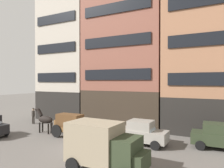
{
  "coord_description": "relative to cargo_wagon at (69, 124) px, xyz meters",
  "views": [
    {
      "loc": [
        8.76,
        -12.49,
        4.83
      ],
      "look_at": [
        1.11,
        1.88,
        4.62
      ],
      "focal_mm": 33.22,
      "sensor_mm": 36.0,
      "label": 1
    }
  ],
  "objects": [
    {
      "name": "ground_plane",
      "position": [
        2.96,
        -1.62,
        -1.15
      ],
      "size": [
        120.0,
        120.0,
        0.0
      ],
      "primitive_type": "plane",
      "color": "#605B56"
    },
    {
      "name": "cargo_wagon",
      "position": [
        0.0,
        0.0,
        0.0
      ],
      "size": [
        2.9,
        1.51,
        1.98
      ],
      "color": "brown",
      "rests_on": "ground_plane"
    },
    {
      "name": "building_center_right",
      "position": [
        11.08,
        7.79,
        5.79
      ],
      "size": [
        9.23,
        6.58,
        13.8
      ],
      "color": "black",
      "rests_on": "ground_plane"
    },
    {
      "name": "sedan_dark",
      "position": [
        6.37,
        0.91,
        -0.23
      ],
      "size": [
        3.72,
        1.89,
        1.83
      ],
      "color": "gray",
      "rests_on": "ground_plane"
    },
    {
      "name": "sedan_parked_curb",
      "position": [
        11.53,
        2.43,
        -0.23
      ],
      "size": [
        3.77,
        1.99,
        1.83
      ],
      "color": "#2D3823",
      "rests_on": "ground_plane"
    },
    {
      "name": "delivery_truck_near",
      "position": [
        6.2,
        -4.64,
        0.28
      ],
      "size": [
        4.38,
        2.18,
        2.62
      ],
      "color": "#2D3823",
      "rests_on": "ground_plane"
    },
    {
      "name": "building_center_left",
      "position": [
        2.11,
        7.79,
        7.84
      ],
      "size": [
        9.39,
        6.58,
        17.9
      ],
      "color": "#33281E",
      "rests_on": "ground_plane"
    },
    {
      "name": "pedestrian_officer",
      "position": [
        -7.24,
        2.43,
        -0.17
      ],
      "size": [
        0.38,
        0.38,
        1.79
      ],
      "color": "#38332D",
      "rests_on": "ground_plane"
    },
    {
      "name": "building_far_left",
      "position": [
        -6.0,
        7.79,
        7.96
      ],
      "size": [
        7.54,
        6.58,
        18.12
      ],
      "color": "black",
      "rests_on": "ground_plane"
    },
    {
      "name": "draft_horse",
      "position": [
        -2.95,
        -0.0,
        0.12
      ],
      "size": [
        2.34,
        0.61,
        2.3
      ],
      "color": "black",
      "rests_on": "ground_plane"
    }
  ]
}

